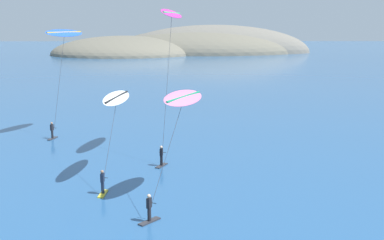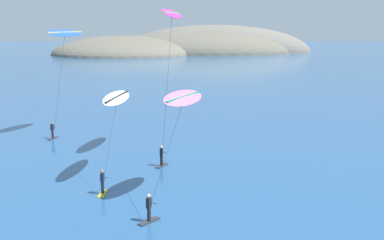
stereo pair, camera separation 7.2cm
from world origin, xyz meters
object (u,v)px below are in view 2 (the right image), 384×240
Objects in this scene: kitesurfer_blue at (64,40)px; kitesurfer_white at (116,104)px; kitesurfer_magenta at (171,24)px; kitesurfer_pink at (181,106)px.

kitesurfer_blue is 1.39× the size of kitesurfer_white.
kitesurfer_magenta is 9.54m from kitesurfer_white.
kitesurfer_magenta is at bearing 94.71° from kitesurfer_pink.
kitesurfer_magenta reaches higher than kitesurfer_white.
kitesurfer_pink is at bearing -85.29° from kitesurfer_magenta.
kitesurfer_magenta is 1.62× the size of kitesurfer_white.
kitesurfer_pink is 22.75m from kitesurfer_blue.
kitesurfer_pink is (0.90, -10.89, -5.15)m from kitesurfer_magenta.
kitesurfer_pink is 6.55m from kitesurfer_white.
kitesurfer_white is at bearing -121.09° from kitesurfer_magenta.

